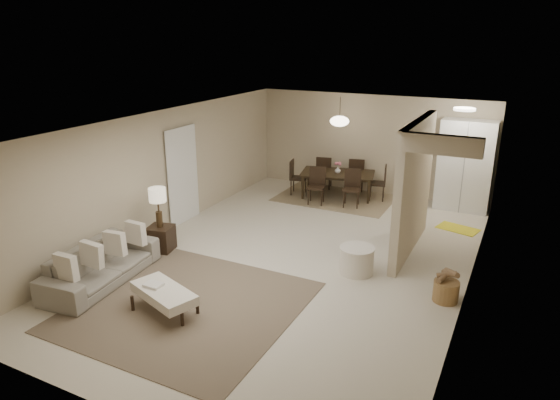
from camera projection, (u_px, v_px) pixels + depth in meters
The scene contains 22 objects.
floor at pixel (295, 257), 9.24m from camera, with size 9.00×9.00×0.00m, color beige.
ceiling at pixel (297, 122), 8.44m from camera, with size 9.00×9.00×0.00m, color white.
back_wall at pixel (371, 144), 12.65m from camera, with size 6.00×6.00×0.00m, color #BEAC90.
left_wall at pixel (162, 172), 10.12m from camera, with size 9.00×9.00×0.00m, color #BEAC90.
right_wall at pixel (475, 220), 7.56m from camera, with size 9.00×9.00×0.00m, color #BEAC90.
partition at pixel (414, 188), 9.13m from camera, with size 0.15×2.50×2.50m, color #BEAC90.
doorway at pixel (182, 176), 10.69m from camera, with size 0.04×0.90×2.04m, color black.
pantry_cabinet at pixel (465, 166), 11.41m from camera, with size 1.20×0.55×2.10m, color white.
flush_light at pixel (465, 109), 10.18m from camera, with size 0.44×0.44×0.05m, color white.
living_rug at pixel (189, 306), 7.57m from camera, with size 3.20×3.20×0.01m, color brown.
sofa at pixel (101, 265), 8.22m from camera, with size 0.84×2.15×0.63m, color gray.
ottoman_bench at pixel (164, 294), 7.30m from camera, with size 1.20×0.84×0.39m.
side_table at pixel (161, 239), 9.44m from camera, with size 0.44×0.44×0.48m, color black.
table_lamp at pixel (158, 198), 9.18m from camera, with size 0.32×0.32×0.76m.
round_pouf at pixel (357, 260), 8.56m from camera, with size 0.60×0.60×0.47m, color beige.
wicker_basket at pixel (446, 291), 7.67m from camera, with size 0.39×0.39×0.33m, color brown.
dining_rug at pixel (337, 197), 12.61m from camera, with size 2.80×2.10×0.01m, color #8D7857.
dining_table at pixel (337, 185), 12.52m from camera, with size 1.79×1.00×0.63m, color black.
dining_chairs at pixel (337, 180), 12.47m from camera, with size 2.40×1.96×0.89m.
vase at pixel (338, 170), 12.39m from camera, with size 0.15×0.15×0.15m, color white.
yellow_mat at pixel (458, 229), 10.55m from camera, with size 0.82×0.50×0.01m, color yellow.
pendant_light at pixel (340, 121), 12.00m from camera, with size 0.46×0.46×0.71m.
Camera 1 is at (3.54, -7.65, 3.94)m, focal length 32.00 mm.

